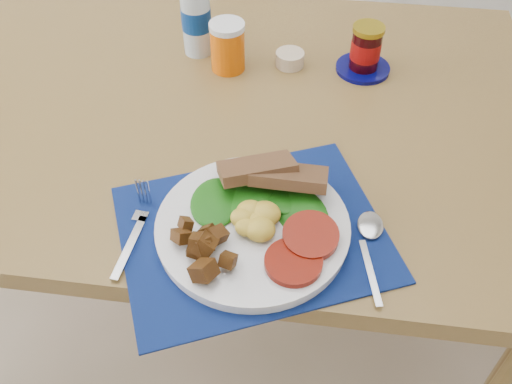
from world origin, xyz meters
TOP-DOWN VIEW (x-y plane):
  - ground at (0.00, 0.00)m, footprint 4.00×4.00m
  - table at (0.00, 0.20)m, footprint 1.40×0.90m
  - chair_far at (-0.06, 0.88)m, footprint 0.41×0.39m
  - placemat at (0.18, -0.12)m, footprint 0.50×0.46m
  - breakfast_plate at (0.17, -0.13)m, footprint 0.30×0.30m
  - fork at (-0.00, -0.14)m, footprint 0.03×0.18m
  - spoon at (0.36, -0.12)m, footprint 0.04×0.18m
  - water_bottle at (-0.01, 0.38)m, footprint 0.06×0.06m
  - juice_glass at (0.07, 0.32)m, footprint 0.07×0.07m
  - ramekin at (0.19, 0.35)m, footprint 0.06×0.06m
  - jam_on_saucer at (0.35, 0.35)m, footprint 0.11×0.11m

SIDE VIEW (x-z plane):
  - ground at x=0.00m, z-range 0.00..0.00m
  - chair_far at x=-0.06m, z-range 0.02..1.02m
  - table at x=0.00m, z-range 0.29..1.04m
  - placemat at x=0.18m, z-range 0.75..0.75m
  - fork at x=0.00m, z-range 0.75..0.76m
  - spoon at x=0.36m, z-range 0.75..0.76m
  - ramekin at x=0.19m, z-range 0.75..0.78m
  - breakfast_plate at x=0.17m, z-range 0.74..0.81m
  - jam_on_saucer at x=0.35m, z-range 0.74..0.85m
  - juice_glass at x=0.07m, z-range 0.75..0.85m
  - water_bottle at x=-0.01m, z-range 0.74..0.95m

